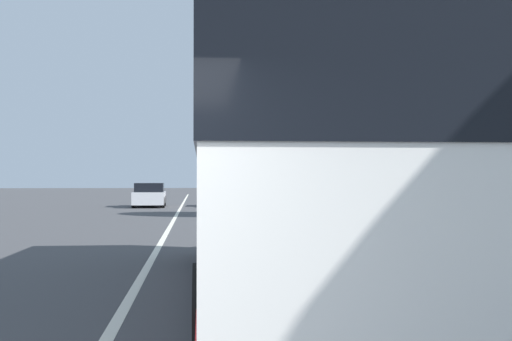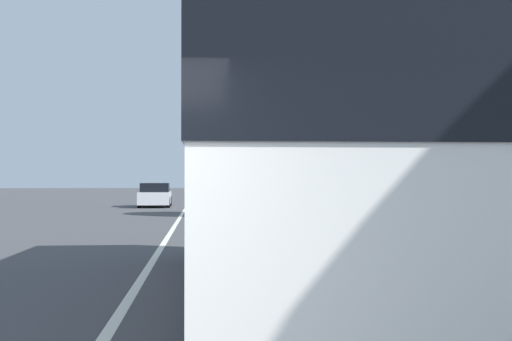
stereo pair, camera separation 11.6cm
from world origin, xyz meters
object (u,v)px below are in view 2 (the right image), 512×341
(car_behind_bus, at_px, (155,195))
(roadside_tree_mid_block, at_px, (511,96))
(roadside_tree_far_block, at_px, (340,99))
(car_oncoming, at_px, (232,195))
(coach_bus, at_px, (284,164))

(car_behind_bus, relative_size, roadside_tree_mid_block, 0.80)
(roadside_tree_mid_block, height_order, roadside_tree_far_block, roadside_tree_far_block)
(car_oncoming, xyz_separation_m, roadside_tree_mid_block, (-26.29, -4.74, 2.86))
(roadside_tree_far_block, bearing_deg, car_behind_bus, 39.59)
(car_behind_bus, height_order, car_oncoming, car_behind_bus)
(roadside_tree_far_block, bearing_deg, roadside_tree_mid_block, -178.42)
(coach_bus, height_order, car_oncoming, coach_bus)
(car_oncoming, relative_size, roadside_tree_far_block, 0.59)
(coach_bus, distance_m, roadside_tree_mid_block, 6.51)
(coach_bus, relative_size, car_behind_bus, 2.68)
(car_oncoming, bearing_deg, roadside_tree_far_block, -157.15)
(coach_bus, bearing_deg, car_oncoming, -0.77)
(coach_bus, height_order, roadside_tree_far_block, roadside_tree_far_block)
(car_oncoming, height_order, roadside_tree_far_block, roadside_tree_far_block)
(roadside_tree_mid_block, bearing_deg, roadside_tree_far_block, 1.58)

